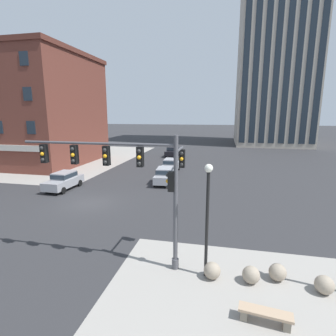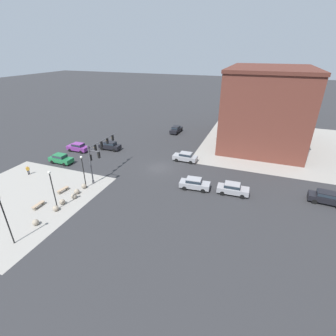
% 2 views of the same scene
% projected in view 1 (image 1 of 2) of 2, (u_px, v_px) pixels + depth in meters
% --- Properties ---
extents(ground_plane, '(320.00, 320.00, 0.00)m').
position_uv_depth(ground_plane, '(89.00, 204.00, 21.34)').
color(ground_plane, '#2D2D30').
extents(sidewalk_far_corner, '(32.00, 32.00, 0.02)m').
position_uv_depth(sidewalk_far_corner, '(40.00, 157.00, 44.59)').
color(sidewalk_far_corner, gray).
rests_on(sidewalk_far_corner, ground).
extents(traffic_signal_main, '(7.59, 2.09, 6.27)m').
position_uv_depth(traffic_signal_main, '(135.00, 175.00, 12.05)').
color(traffic_signal_main, '#4C4C51').
rests_on(traffic_signal_main, ground).
extents(bollard_sphere_curb_a, '(0.75, 0.75, 0.75)m').
position_uv_depth(bollard_sphere_curb_a, '(212.00, 270.00, 11.58)').
color(bollard_sphere_curb_a, gray).
rests_on(bollard_sphere_curb_a, ground).
extents(bollard_sphere_curb_b, '(0.75, 0.75, 0.75)m').
position_uv_depth(bollard_sphere_curb_b, '(251.00, 275.00, 11.28)').
color(bollard_sphere_curb_b, gray).
rests_on(bollard_sphere_curb_b, ground).
extents(bollard_sphere_curb_c, '(0.75, 0.75, 0.75)m').
position_uv_depth(bollard_sphere_curb_c, '(278.00, 272.00, 11.45)').
color(bollard_sphere_curb_c, gray).
rests_on(bollard_sphere_curb_c, ground).
extents(bollard_sphere_curb_d, '(0.75, 0.75, 0.75)m').
position_uv_depth(bollard_sphere_curb_d, '(324.00, 285.00, 10.61)').
color(bollard_sphere_curb_d, gray).
rests_on(bollard_sphere_curb_d, ground).
extents(bench_near_signal, '(1.85, 0.73, 0.49)m').
position_uv_depth(bench_near_signal, '(265.00, 315.00, 9.09)').
color(bench_near_signal, tan).
rests_on(bench_near_signal, ground).
extents(street_lamp_corner_near, '(0.36, 0.36, 5.13)m').
position_uv_depth(street_lamp_corner_near, '(207.00, 207.00, 11.19)').
color(street_lamp_corner_near, black).
rests_on(street_lamp_corner_near, ground).
extents(car_main_northbound_near, '(1.97, 4.44, 1.68)m').
position_uv_depth(car_main_northbound_near, '(64.00, 180.00, 25.26)').
color(car_main_northbound_near, '#99999E').
rests_on(car_main_northbound_near, ground).
extents(car_main_northbound_far, '(2.16, 4.53, 1.68)m').
position_uv_depth(car_main_northbound_far, '(165.00, 175.00, 27.38)').
color(car_main_northbound_far, '#99999E').
rests_on(car_main_northbound_far, ground).
extents(car_main_southbound_near, '(2.02, 4.46, 1.68)m').
position_uv_depth(car_main_southbound_near, '(171.00, 165.00, 32.72)').
color(car_main_southbound_near, '#99999E').
rests_on(car_main_southbound_near, ground).
extents(car_main_southbound_far, '(2.14, 4.52, 1.68)m').
position_uv_depth(car_main_southbound_far, '(173.00, 151.00, 44.66)').
color(car_main_southbound_far, black).
rests_on(car_main_southbound_far, ground).
extents(storefront_block_near_corner, '(22.46, 16.08, 15.55)m').
position_uv_depth(storefront_block_near_corner, '(16.00, 110.00, 39.02)').
color(storefront_block_near_corner, brown).
rests_on(storefront_block_near_corner, ground).
extents(residential_tower_skyline_right, '(16.18, 20.27, 56.14)m').
position_uv_depth(residential_tower_skyline_right, '(278.00, 19.00, 58.95)').
color(residential_tower_skyline_right, '#B2A899').
rests_on(residential_tower_skyline_right, ground).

